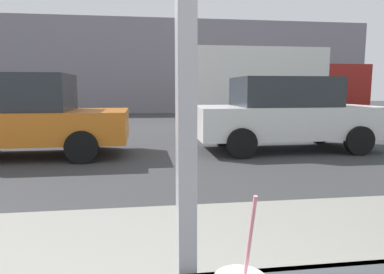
# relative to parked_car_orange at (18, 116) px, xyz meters

# --- Properties ---
(ground_plane) EXTENTS (60.00, 60.00, 0.00)m
(ground_plane) POSITION_rel_parked_car_orange_xyz_m (2.70, 1.01, -0.88)
(ground_plane) COLOR #38383A
(building_facade_far) EXTENTS (28.00, 1.20, 5.53)m
(building_facade_far) POSITION_rel_parked_car_orange_xyz_m (2.70, 13.83, 1.89)
(building_facade_far) COLOR gray
(building_facade_far) RESTS_ON ground
(parked_car_orange) EXTENTS (4.45, 2.00, 1.75)m
(parked_car_orange) POSITION_rel_parked_car_orange_xyz_m (0.00, 0.00, 0.00)
(parked_car_orange) COLOR orange
(parked_car_orange) RESTS_ON ground
(parked_car_white) EXTENTS (4.25, 1.94, 1.70)m
(parked_car_white) POSITION_rel_parked_car_orange_xyz_m (5.91, -0.00, -0.01)
(parked_car_white) COLOR silver
(parked_car_white) RESTS_ON ground
(box_truck) EXTENTS (6.81, 2.44, 2.93)m
(box_truck) POSITION_rel_parked_car_orange_xyz_m (7.58, 5.43, 0.72)
(box_truck) COLOR silver
(box_truck) RESTS_ON ground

